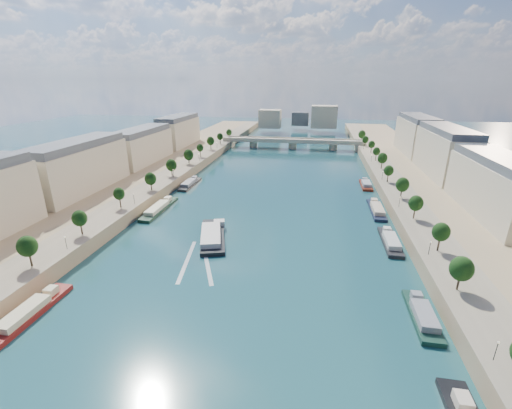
% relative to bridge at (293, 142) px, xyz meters
% --- Properties ---
extents(ground, '(700.00, 700.00, 0.00)m').
position_rel_bridge_xyz_m(ground, '(0.00, -125.24, -5.08)').
color(ground, '#0C2A38').
rests_on(ground, ground).
extents(quay_left, '(44.00, 520.00, 5.00)m').
position_rel_bridge_xyz_m(quay_left, '(-72.00, -125.24, -2.58)').
color(quay_left, '#9E8460').
rests_on(quay_left, ground).
extents(quay_right, '(44.00, 520.00, 5.00)m').
position_rel_bridge_xyz_m(quay_right, '(72.00, -125.24, -2.58)').
color(quay_right, '#9E8460').
rests_on(quay_right, ground).
extents(pave_left, '(14.00, 520.00, 0.10)m').
position_rel_bridge_xyz_m(pave_left, '(-57.00, -125.24, -0.03)').
color(pave_left, gray).
rests_on(pave_left, quay_left).
extents(pave_right, '(14.00, 520.00, 0.10)m').
position_rel_bridge_xyz_m(pave_right, '(57.00, -125.24, -0.03)').
color(pave_right, gray).
rests_on(pave_right, quay_right).
extents(trees_left, '(4.80, 268.80, 8.26)m').
position_rel_bridge_xyz_m(trees_left, '(-55.00, -123.24, 5.39)').
color(trees_left, '#382B1E').
rests_on(trees_left, ground).
extents(trees_right, '(4.80, 268.80, 8.26)m').
position_rel_bridge_xyz_m(trees_right, '(55.00, -115.24, 5.39)').
color(trees_right, '#382B1E').
rests_on(trees_right, ground).
extents(lamps_left, '(0.36, 200.36, 4.28)m').
position_rel_bridge_xyz_m(lamps_left, '(-52.50, -135.24, 2.70)').
color(lamps_left, black).
rests_on(lamps_left, ground).
extents(lamps_right, '(0.36, 200.36, 4.28)m').
position_rel_bridge_xyz_m(lamps_right, '(52.50, -120.24, 2.70)').
color(lamps_right, black).
rests_on(lamps_right, ground).
extents(buildings_left, '(16.00, 226.00, 23.20)m').
position_rel_bridge_xyz_m(buildings_left, '(-85.00, -113.24, 11.37)').
color(buildings_left, beige).
rests_on(buildings_left, ground).
extents(buildings_right, '(16.00, 226.00, 23.20)m').
position_rel_bridge_xyz_m(buildings_right, '(85.00, -113.24, 11.37)').
color(buildings_right, beige).
rests_on(buildings_right, ground).
extents(skyline, '(79.00, 42.00, 22.00)m').
position_rel_bridge_xyz_m(skyline, '(3.19, 94.28, 9.57)').
color(skyline, beige).
rests_on(skyline, ground).
extents(bridge, '(112.00, 12.00, 8.15)m').
position_rel_bridge_xyz_m(bridge, '(0.00, 0.00, 0.00)').
color(bridge, '#C1B79E').
rests_on(bridge, ground).
extents(tour_barge, '(15.40, 28.85, 3.78)m').
position_rel_bridge_xyz_m(tour_barge, '(-15.21, -170.57, -4.04)').
color(tour_barge, black).
rests_on(tour_barge, ground).
extents(wake, '(14.80, 25.85, 0.04)m').
position_rel_bridge_xyz_m(wake, '(-15.21, -187.18, -5.06)').
color(wake, silver).
rests_on(wake, ground).
extents(moored_barges_left, '(5.00, 155.31, 3.60)m').
position_rel_bridge_xyz_m(moored_barges_left, '(-45.50, -177.85, -4.24)').
color(moored_barges_left, '#1B203C').
rests_on(moored_barges_left, ground).
extents(moored_barges_right, '(5.00, 161.16, 3.60)m').
position_rel_bridge_xyz_m(moored_barges_right, '(45.50, -169.96, -4.24)').
color(moored_barges_right, black).
rests_on(moored_barges_right, ground).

